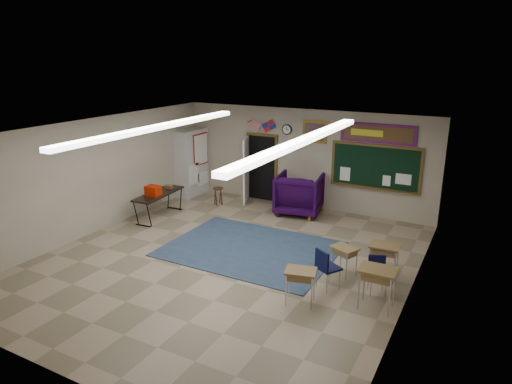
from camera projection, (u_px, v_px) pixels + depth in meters
The scene contains 25 objects.
floor at pixel (226, 260), 10.50m from camera, with size 9.00×9.00×0.00m, color tan.
back_wall at pixel (303, 159), 13.86m from camera, with size 8.00×0.04×3.00m, color #B9AC96.
front_wall at pixel (52, 286), 6.27m from camera, with size 8.00×0.04×3.00m, color #B9AC96.
left_wall at pixel (95, 176), 11.87m from camera, with size 0.04×9.00×3.00m, color #B9AC96.
right_wall at pixel (413, 230), 8.26m from camera, with size 0.04×9.00×3.00m, color #B9AC96.
ceiling at pixel (224, 131), 9.63m from camera, with size 8.00×9.00×0.04m, color silver.
area_rug at pixel (251, 249), 11.08m from camera, with size 4.00×3.00×0.02m, color #354A64.
fluorescent_strips at pixel (224, 133), 9.65m from camera, with size 3.86×6.00×0.10m, color white, non-canonical shape.
doorway at pixel (257, 168), 14.54m from camera, with size 1.10×0.89×2.16m.
chalkboard at pixel (375, 168), 12.85m from camera, with size 2.55×0.14×1.30m.
bulletin_board at pixel (378, 133), 12.56m from camera, with size 2.10×0.05×0.55m.
framed_art_print at pixel (315, 132), 13.43m from camera, with size 0.75×0.05×0.65m.
wall_clock at pixel (287, 130), 13.83m from camera, with size 0.32×0.05×0.32m.
wall_flags at pixel (262, 123), 14.16m from camera, with size 1.16×0.06×0.70m, color red, non-canonical shape.
storage_cabinet at pixel (191, 163), 15.11m from camera, with size 0.59×1.25×2.20m.
wingback_armchair at pixel (299, 194), 13.44m from camera, with size 1.27×1.31×1.19m, color black.
student_chair_reading at pixel (281, 201), 13.42m from camera, with size 0.40×0.40×0.79m, color black, non-canonical shape.
student_chair_desk_a at pixel (329, 269), 9.13m from camera, with size 0.43×0.43×0.86m, color black, non-canonical shape.
student_chair_desk_b at pixel (378, 276), 8.94m from camera, with size 0.38×0.38×0.76m, color black, non-canonical shape.
student_desk_front_left at pixel (344, 259), 9.73m from camera, with size 0.65×0.58×0.63m.
student_desk_front_right at pixel (384, 259), 9.61m from camera, with size 0.63×0.48×0.74m.
student_desk_back_left at pixel (300, 285), 8.59m from camera, with size 0.66×0.56×0.69m.
student_desk_back_right at pixel (377, 286), 8.41m from camera, with size 0.68×0.51×0.80m.
folding_table at pixel (159, 204), 13.14m from camera, with size 0.74×1.82×1.01m.
wooden_stool at pixel (218, 196), 14.28m from camera, with size 0.31×0.31×0.55m.
Camera 1 is at (5.12, -8.13, 4.56)m, focal length 32.00 mm.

